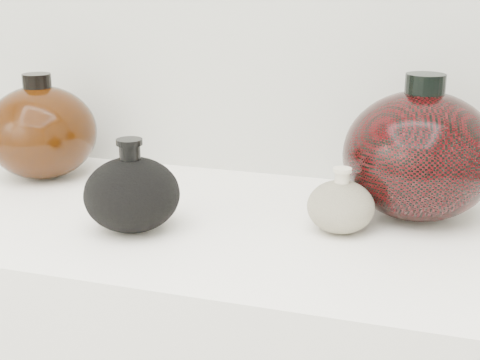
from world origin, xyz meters
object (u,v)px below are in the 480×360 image
(cream_gourd_vase, at_px, (341,206))
(right_round_pot, at_px, (419,155))
(left_round_pot, at_px, (41,132))
(black_gourd_vase, at_px, (132,194))

(cream_gourd_vase, bearing_deg, right_round_pot, 43.78)
(cream_gourd_vase, distance_m, left_round_pot, 0.57)
(left_round_pot, bearing_deg, cream_gourd_vase, -10.64)
(cream_gourd_vase, height_order, right_round_pot, right_round_pot)
(cream_gourd_vase, relative_size, left_round_pot, 0.58)
(black_gourd_vase, height_order, right_round_pot, right_round_pot)
(cream_gourd_vase, xyz_separation_m, left_round_pot, (-0.56, 0.10, 0.05))
(left_round_pot, height_order, right_round_pot, right_round_pot)
(black_gourd_vase, bearing_deg, right_round_pot, 24.67)
(cream_gourd_vase, height_order, left_round_pot, left_round_pot)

